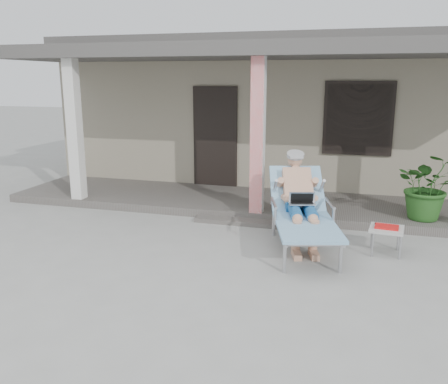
% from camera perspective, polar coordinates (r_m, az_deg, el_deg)
% --- Properties ---
extents(ground, '(60.00, 60.00, 0.00)m').
position_cam_1_polar(ground, '(6.35, -0.18, -8.80)').
color(ground, '#9E9E99').
rests_on(ground, ground).
extents(house, '(10.40, 5.40, 3.30)m').
position_cam_1_polar(house, '(12.27, 8.35, 9.92)').
color(house, '#9D947C').
rests_on(house, ground).
extents(porch_deck, '(10.00, 2.00, 0.15)m').
position_cam_1_polar(porch_deck, '(9.10, 5.04, -1.40)').
color(porch_deck, '#605B56').
rests_on(porch_deck, ground).
extents(porch_overhang, '(10.00, 2.30, 2.85)m').
position_cam_1_polar(porch_overhang, '(8.75, 5.35, 15.95)').
color(porch_overhang, silver).
rests_on(porch_overhang, porch_deck).
extents(porch_step, '(2.00, 0.30, 0.07)m').
position_cam_1_polar(porch_step, '(8.02, 3.48, -3.70)').
color(porch_step, '#605B56').
rests_on(porch_step, ground).
extents(lounger, '(1.33, 2.23, 1.40)m').
position_cam_1_polar(lounger, '(6.95, 9.34, 0.46)').
color(lounger, '#B7B7BC').
rests_on(lounger, ground).
extents(side_table, '(0.50, 0.50, 0.41)m').
position_cam_1_polar(side_table, '(7.02, 18.96, -4.37)').
color(side_table, beige).
rests_on(side_table, ground).
extents(potted_palm, '(1.05, 0.92, 1.11)m').
position_cam_1_polar(potted_palm, '(8.38, 23.38, 0.67)').
color(potted_palm, '#26591E').
rests_on(potted_palm, porch_deck).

